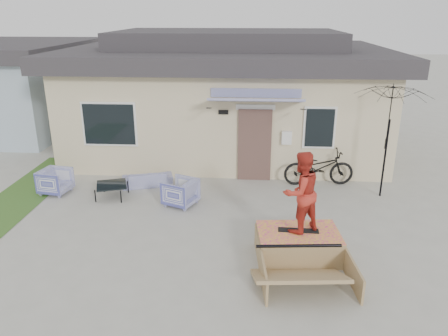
# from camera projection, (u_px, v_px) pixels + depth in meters

# --- Properties ---
(ground) EXTENTS (90.00, 90.00, 0.00)m
(ground) POSITION_uv_depth(u_px,v_px,m) (203.00, 259.00, 8.72)
(ground) COLOR #A2A196
(ground) RESTS_ON ground
(grass_strip) EXTENTS (1.40, 8.00, 0.01)m
(grass_strip) POSITION_uv_depth(u_px,v_px,m) (6.00, 209.00, 10.93)
(grass_strip) COLOR #345B23
(grass_strip) RESTS_ON ground
(house) EXTENTS (10.80, 8.49, 4.10)m
(house) POSITION_uv_depth(u_px,v_px,m) (227.00, 92.00, 15.56)
(house) COLOR beige
(house) RESTS_ON ground
(loveseat) EXTENTS (1.45, 0.79, 0.54)m
(loveseat) POSITION_uv_depth(u_px,v_px,m) (147.00, 176.00, 12.32)
(loveseat) COLOR #3B3F9A
(loveseat) RESTS_ON ground
(armchair_left) EXTENTS (0.80, 0.84, 0.75)m
(armchair_left) POSITION_uv_depth(u_px,v_px,m) (55.00, 180.00, 11.77)
(armchair_left) COLOR #3B3F9A
(armchair_left) RESTS_ON ground
(armchair_right) EXTENTS (0.93, 0.96, 0.76)m
(armchair_right) POSITION_uv_depth(u_px,v_px,m) (180.00, 191.00, 11.05)
(armchair_right) COLOR #3B3F9A
(armchair_right) RESTS_ON ground
(coffee_table) EXTENTS (0.95, 0.95, 0.37)m
(coffee_table) POSITION_uv_depth(u_px,v_px,m) (112.00, 191.00, 11.56)
(coffee_table) COLOR black
(coffee_table) RESTS_ON ground
(bicycle) EXTENTS (2.03, 0.88, 1.26)m
(bicycle) POSITION_uv_depth(u_px,v_px,m) (319.00, 164.00, 12.26)
(bicycle) COLOR black
(bicycle) RESTS_ON ground
(patio_umbrella) EXTENTS (1.97, 1.83, 2.20)m
(patio_umbrella) POSITION_uv_depth(u_px,v_px,m) (388.00, 133.00, 11.12)
(patio_umbrella) COLOR black
(patio_umbrella) RESTS_ON ground
(skate_ramp) EXTENTS (1.79, 2.28, 0.54)m
(skate_ramp) POSITION_uv_depth(u_px,v_px,m) (298.00, 244.00, 8.75)
(skate_ramp) COLOR #97794E
(skate_ramp) RESTS_ON ground
(skateboard) EXTENTS (0.81, 0.23, 0.05)m
(skateboard) POSITION_uv_depth(u_px,v_px,m) (298.00, 230.00, 8.70)
(skateboard) COLOR black
(skateboard) RESTS_ON skate_ramp
(skater) EXTENTS (1.01, 0.96, 1.64)m
(skater) POSITION_uv_depth(u_px,v_px,m) (301.00, 191.00, 8.41)
(skater) COLOR red
(skater) RESTS_ON skateboard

